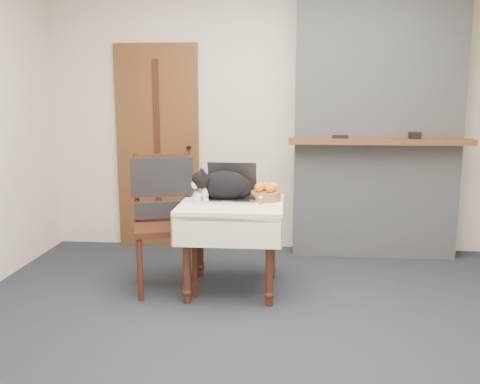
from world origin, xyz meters
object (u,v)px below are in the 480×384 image
Objects in this scene: door at (158,147)px; side_table at (232,217)px; laptop at (230,191)px; fruit_basket at (265,193)px; cream_jar at (199,197)px; cat at (226,186)px; pill_bottle at (260,200)px; chair at (163,203)px.

door is 2.56× the size of side_table.
fruit_basket is (0.27, 0.02, -0.02)m from laptop.
door is 1.40m from cream_jar.
cream_jar is (0.61, -1.23, -0.26)m from door.
door reaches higher than fruit_basket.
door is at bearing 134.89° from fruit_basket.
cat is (0.82, -1.19, -0.18)m from door.
side_table is 0.32m from fruit_basket.
cream_jar is (-0.21, -0.04, -0.08)m from cat.
fruit_basket is at bearing -6.20° from cat.
fruit_basket is at bearing 23.04° from side_table.
laptop is at bearing 20.83° from cream_jar.
fruit_basket is at bearing 6.07° from laptop.
chair is (-0.77, 0.14, -0.06)m from pill_bottle.
chair is (-0.53, -0.03, -0.10)m from laptop.
pill_bottle is 0.79m from chair.
fruit_basket is 0.80m from chair.
cat reaches higher than pill_bottle.
cream_jar is at bearing -63.60° from door.
laptop is 1.64× the size of fruit_basket.
pill_bottle is at bearing -32.01° from laptop.
door is at bearing 129.85° from pill_bottle.
pill_bottle is at bearing -42.08° from cat.
door is 1.44m from laptop.
cat reaches higher than cream_jar.
fruit_basket is (0.25, 0.11, 0.17)m from side_table.
pill_bottle is 0.19m from fruit_basket.
side_table is 1.37× the size of cat.
laptop is at bearing -14.39° from chair.
pill_bottle is 0.27× the size of fruit_basket.
cat reaches higher than side_table.
pill_bottle is at bearing -8.90° from cream_jar.
chair is (-0.50, 0.03, -0.14)m from cat.
door reaches higher than pill_bottle.
door reaches higher than laptop.
pill_bottle is (0.24, -0.16, -0.04)m from laptop.
laptop is (-0.02, 0.09, 0.18)m from side_table.
door is 26.15× the size of cream_jar.
laptop is 0.38× the size of chair.
fruit_basket is at bearing -14.01° from chair.
cat is 0.31m from fruit_basket.
chair is (-0.55, 0.06, 0.09)m from side_table.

